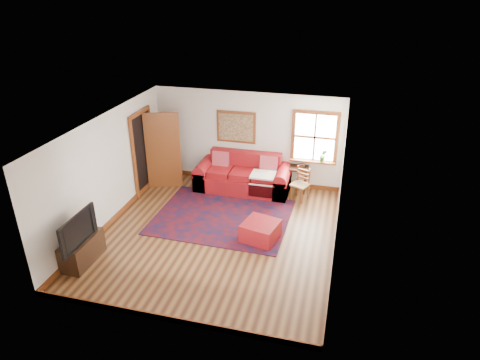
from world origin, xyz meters
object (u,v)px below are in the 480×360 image
(red_leather_sofa, at_px, (243,178))
(media_cabinet, at_px, (82,250))
(ladder_back_chair, at_px, (301,183))
(red_ottoman, at_px, (261,231))
(side_table, at_px, (297,172))

(red_leather_sofa, bearing_deg, media_cabinet, -120.28)
(red_leather_sofa, xyz_separation_m, ladder_back_chair, (1.53, -0.19, 0.13))
(red_ottoman, bearing_deg, side_table, 93.44)
(side_table, distance_m, media_cabinet, 5.54)
(red_ottoman, xyz_separation_m, ladder_back_chair, (0.59, 2.06, 0.25))
(red_leather_sofa, xyz_separation_m, red_ottoman, (0.95, -2.25, -0.11))
(red_leather_sofa, xyz_separation_m, side_table, (1.37, 0.25, 0.23))
(ladder_back_chair, xyz_separation_m, media_cabinet, (-3.81, -3.71, -0.18))
(red_ottoman, distance_m, side_table, 2.56)
(red_leather_sofa, relative_size, ladder_back_chair, 2.91)
(red_leather_sofa, relative_size, red_ottoman, 3.45)
(red_leather_sofa, distance_m, side_table, 1.41)
(side_table, bearing_deg, red_leather_sofa, -169.59)
(red_ottoman, relative_size, media_cabinet, 0.73)
(side_table, height_order, media_cabinet, side_table)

